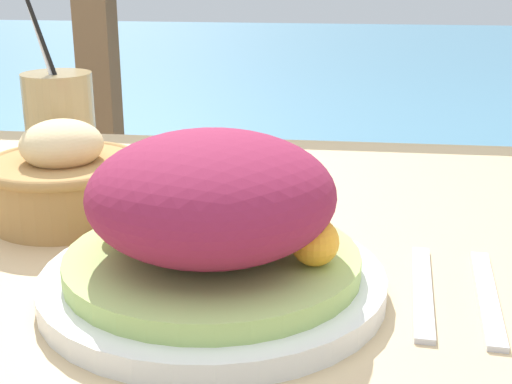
{
  "coord_description": "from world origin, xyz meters",
  "views": [
    {
      "loc": [
        0.05,
        -0.62,
        0.99
      ],
      "look_at": [
        -0.04,
        0.03,
        0.77
      ],
      "focal_mm": 50.0,
      "sensor_mm": 36.0,
      "label": 1
    }
  ],
  "objects": [
    {
      "name": "patio_table",
      "position": [
        0.0,
        0.0,
        0.63
      ],
      "size": [
        1.17,
        0.95,
        0.71
      ],
      "color": "tan",
      "rests_on": "ground_plane"
    },
    {
      "name": "railing_fence",
      "position": [
        0.0,
        0.78,
        0.75
      ],
      "size": [
        2.8,
        0.08,
        1.05
      ],
      "color": "brown",
      "rests_on": "ground_plane"
    },
    {
      "name": "sea_backdrop",
      "position": [
        0.0,
        3.28,
        0.24
      ],
      "size": [
        12.0,
        4.0,
        0.47
      ],
      "color": "teal",
      "rests_on": "ground_plane"
    },
    {
      "name": "salad_plate",
      "position": [
        -0.06,
        -0.07,
        0.77
      ],
      "size": [
        0.3,
        0.3,
        0.14
      ],
      "color": "silver",
      "rests_on": "patio_table"
    },
    {
      "name": "drink_glass",
      "position": [
        -0.31,
        0.22,
        0.78
      ],
      "size": [
        0.09,
        0.09,
        0.25
      ],
      "color": "tan",
      "rests_on": "patio_table"
    },
    {
      "name": "bread_basket",
      "position": [
        -0.25,
        0.09,
        0.76
      ],
      "size": [
        0.17,
        0.17,
        0.11
      ],
      "color": "#AD7F47",
      "rests_on": "patio_table"
    },
    {
      "name": "fork",
      "position": [
        0.12,
        -0.05,
        0.71
      ],
      "size": [
        0.03,
        0.18,
        0.0
      ],
      "color": "silver",
      "rests_on": "patio_table"
    },
    {
      "name": "knife",
      "position": [
        0.17,
        -0.05,
        0.71
      ],
      "size": [
        0.03,
        0.18,
        0.0
      ],
      "color": "silver",
      "rests_on": "patio_table"
    }
  ]
}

